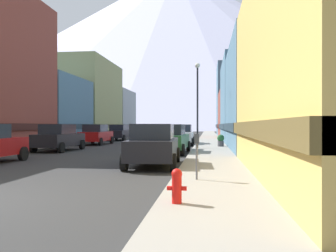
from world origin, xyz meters
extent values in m
cube|color=gray|center=(-6.25, 35.00, 0.07)|extent=(2.50, 100.00, 0.15)
cube|color=gray|center=(6.25, 35.00, 0.07)|extent=(2.50, 100.00, 0.15)
cube|color=slate|center=(-12.29, 28.02, 3.41)|extent=(9.58, 9.51, 6.82)
cube|color=#22333F|center=(-12.29, 28.02, 1.60)|extent=(9.88, 9.51, 0.50)
cube|color=#8C9966|center=(-12.17, 39.92, 5.34)|extent=(9.35, 13.30, 10.67)
cube|color=#3F442D|center=(-12.17, 39.92, 1.60)|extent=(9.65, 13.30, 0.50)
cube|color=#99A5B2|center=(-10.75, 51.88, 3.90)|extent=(6.50, 9.87, 7.80)
cube|color=#444A50|center=(-10.75, 51.88, 1.60)|extent=(6.80, 9.87, 0.50)
cube|color=slate|center=(11.66, 16.80, 3.59)|extent=(8.31, 11.39, 7.17)
cube|color=#22333F|center=(11.66, 16.80, 1.60)|extent=(8.61, 11.39, 0.50)
cube|color=slate|center=(10.71, 28.56, 4.10)|extent=(6.42, 11.36, 8.20)
cube|color=#22333F|center=(10.71, 28.56, 1.60)|extent=(6.72, 11.36, 0.50)
cube|color=brown|center=(11.66, 39.33, 3.08)|extent=(8.33, 10.11, 6.15)
cube|color=#3B1B16|center=(11.66, 39.33, 1.60)|extent=(8.63, 10.11, 0.50)
cube|color=slate|center=(11.04, 48.88, 5.68)|extent=(7.09, 8.62, 11.36)
cube|color=#22333F|center=(11.04, 48.88, 1.60)|extent=(7.39, 8.62, 0.50)
cylinder|color=black|center=(-2.89, 9.19, 0.34)|extent=(0.22, 0.68, 0.68)
cube|color=black|center=(-3.80, 15.27, 0.74)|extent=(1.94, 4.44, 0.80)
cube|color=#1E232D|center=(-3.81, 15.02, 1.46)|extent=(1.65, 2.24, 0.64)
cylinder|color=black|center=(-4.68, 16.94, 0.34)|extent=(0.24, 0.68, 0.68)
cylinder|color=black|center=(-2.84, 16.90, 0.34)|extent=(0.24, 0.68, 0.68)
cylinder|color=black|center=(-4.76, 13.64, 0.34)|extent=(0.24, 0.68, 0.68)
cylinder|color=black|center=(-2.92, 13.60, 0.34)|extent=(0.24, 0.68, 0.68)
cube|color=#9E1111|center=(-3.80, 22.85, 0.74)|extent=(1.86, 4.41, 0.80)
cube|color=#1E232D|center=(-3.80, 22.60, 1.46)|extent=(1.61, 2.21, 0.64)
cylinder|color=black|center=(-4.71, 24.50, 0.34)|extent=(0.22, 0.68, 0.68)
cylinder|color=black|center=(-2.87, 24.49, 0.34)|extent=(0.22, 0.68, 0.68)
cylinder|color=black|center=(-4.73, 21.20, 0.34)|extent=(0.22, 0.68, 0.68)
cylinder|color=black|center=(-2.89, 21.19, 0.34)|extent=(0.22, 0.68, 0.68)
cube|color=black|center=(-3.80, 30.96, 0.74)|extent=(2.02, 4.47, 0.80)
cube|color=#1E232D|center=(-3.81, 30.71, 1.46)|extent=(1.69, 2.26, 0.64)
cylinder|color=black|center=(-4.65, 32.64, 0.34)|extent=(0.25, 0.69, 0.68)
cylinder|color=black|center=(-2.81, 32.57, 0.34)|extent=(0.25, 0.69, 0.68)
cylinder|color=black|center=(-4.79, 29.35, 0.34)|extent=(0.25, 0.69, 0.68)
cylinder|color=black|center=(-2.95, 29.27, 0.34)|extent=(0.25, 0.69, 0.68)
cube|color=black|center=(3.80, 7.71, 0.74)|extent=(2.03, 4.48, 0.80)
cube|color=#1E232D|center=(3.81, 7.46, 1.46)|extent=(1.69, 2.27, 0.64)
cylinder|color=black|center=(2.81, 9.32, 0.34)|extent=(0.25, 0.69, 0.68)
cylinder|color=black|center=(4.65, 9.40, 0.34)|extent=(0.25, 0.69, 0.68)
cylinder|color=black|center=(2.95, 6.02, 0.34)|extent=(0.25, 0.69, 0.68)
cylinder|color=black|center=(4.79, 6.10, 0.34)|extent=(0.25, 0.69, 0.68)
cube|color=#265933|center=(3.80, 14.28, 0.74)|extent=(2.03, 4.48, 0.80)
cube|color=#1E232D|center=(3.79, 14.03, 1.46)|extent=(1.70, 2.27, 0.64)
cylinder|color=black|center=(2.95, 15.97, 0.34)|extent=(0.25, 0.69, 0.68)
cylinder|color=black|center=(4.79, 15.89, 0.34)|extent=(0.25, 0.69, 0.68)
cylinder|color=black|center=(2.81, 12.67, 0.34)|extent=(0.25, 0.69, 0.68)
cylinder|color=black|center=(4.65, 12.59, 0.34)|extent=(0.25, 0.69, 0.68)
cube|color=silver|center=(3.80, 22.97, 0.74)|extent=(1.89, 4.42, 0.80)
cube|color=#1E232D|center=(3.80, 23.22, 1.46)|extent=(1.63, 2.22, 0.64)
cylinder|color=black|center=(4.74, 21.34, 0.34)|extent=(0.23, 0.68, 0.68)
cylinder|color=black|center=(2.90, 21.31, 0.34)|extent=(0.23, 0.68, 0.68)
cylinder|color=black|center=(4.70, 24.64, 0.34)|extent=(0.23, 0.68, 0.68)
cylinder|color=black|center=(2.86, 24.61, 0.34)|extent=(0.23, 0.68, 0.68)
cylinder|color=red|center=(5.45, 0.39, 0.43)|extent=(0.20, 0.20, 0.55)
sphere|color=red|center=(5.45, 0.39, 0.74)|extent=(0.22, 0.22, 0.22)
cylinder|color=red|center=(5.30, 0.39, 0.45)|extent=(0.10, 0.09, 0.09)
cylinder|color=red|center=(5.60, 0.39, 0.45)|extent=(0.10, 0.09, 0.09)
cylinder|color=#595960|center=(5.75, 3.43, 0.68)|extent=(0.06, 0.06, 1.05)
cube|color=#33383F|center=(5.75, 3.43, 1.34)|extent=(0.14, 0.10, 0.28)
cylinder|color=#4C4C51|center=(7.00, 19.04, 0.36)|extent=(0.45, 0.45, 0.41)
sphere|color=#245C2F|center=(7.00, 19.04, 0.77)|extent=(0.52, 0.52, 0.52)
cylinder|color=maroon|center=(-6.25, 26.48, 0.83)|extent=(0.36, 0.36, 1.35)
sphere|color=tan|center=(-6.25, 26.48, 1.61)|extent=(0.21, 0.21, 0.21)
cylinder|color=brown|center=(-6.25, 20.98, 0.82)|extent=(0.36, 0.36, 1.33)
sphere|color=tan|center=(-6.25, 20.98, 1.59)|extent=(0.21, 0.21, 0.21)
cylinder|color=black|center=(5.35, 17.00, 2.90)|extent=(0.12, 0.12, 5.50)
sphere|color=white|center=(5.35, 17.00, 5.83)|extent=(0.36, 0.36, 0.36)
cone|color=silver|center=(-19.12, 260.00, 62.19)|extent=(351.72, 351.72, 124.37)
camera|label=1|loc=(6.08, -6.47, 1.73)|focal=36.46mm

